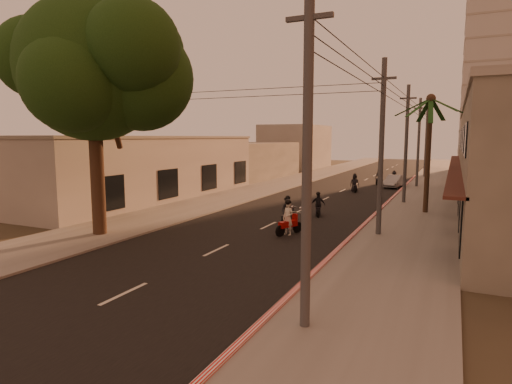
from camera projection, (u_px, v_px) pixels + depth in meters
The scene contains 20 objects.
ground at pixel (192, 262), 17.60m from camera, with size 160.00×160.00×0.00m, color #383023.
road at pixel (325, 199), 35.59m from camera, with size 10.00×140.00×0.02m, color black.
sidewalk_right at pixel (421, 204), 32.45m from camera, with size 5.00×140.00×0.12m, color slate.
sidewalk_left at pixel (245, 193), 38.71m from camera, with size 5.00×140.00×0.12m, color slate.
curb_stripe at pixel (378, 212), 28.95m from camera, with size 0.20×60.00×0.20m, color red.
left_building at pixel (143, 167), 35.70m from camera, with size 8.20×24.20×5.20m.
distant_tower at pixel (510, 73), 59.50m from camera, with size 12.10×12.10×28.00m.
broadleaf_tree at pixel (100, 69), 21.21m from camera, with size 9.60×8.70×12.10m.
palm_tree at pixel (431, 105), 27.74m from camera, with size 5.00×5.00×8.20m.
utility_poles at pixel (407, 118), 32.16m from camera, with size 1.20×48.26×9.00m.
filler_right at pixel (495, 155), 51.85m from camera, with size 8.00×14.00×6.00m, color #A39E93.
filler_left_near at pixel (248, 160), 53.75m from camera, with size 8.00×14.00×4.40m, color #A39E93.
filler_left_far at pixel (296, 147), 69.78m from camera, with size 8.00×14.00×7.00m, color #A39E93.
scooter_red at pixel (288, 219), 22.36m from camera, with size 1.06×1.84×1.92m.
scooter_mid_a at pixel (288, 212), 24.51m from camera, with size 0.91×1.85×1.82m.
scooter_mid_b at pixel (318, 205), 27.70m from camera, with size 1.12×1.60×1.62m.
scooter_far_a at pixel (355, 184), 39.85m from camera, with size 1.16×1.73×1.77m.
scooter_far_b at pixel (394, 178), 45.60m from camera, with size 1.11×1.62×1.59m.
parked_car at pixel (394, 181), 43.45m from camera, with size 1.89×4.04×1.28m, color #979A9F.
scooter_far_c at pixel (379, 177), 46.09m from camera, with size 1.10×1.89×1.88m.
Camera 1 is at (9.59, -14.38, 5.11)m, focal length 30.00 mm.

